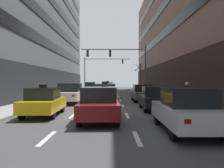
# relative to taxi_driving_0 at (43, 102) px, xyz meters

# --- Properties ---
(ground_plane) EXTENTS (120.00, 120.00, 0.00)m
(ground_plane) POSITION_rel_taxi_driving_0_xyz_m (3.11, 3.06, -0.77)
(ground_plane) COLOR #424247
(sidewalk_left) EXTENTS (2.66, 80.00, 0.14)m
(sidewalk_left) POSITION_rel_taxi_driving_0_xyz_m (-2.77, 3.06, -0.70)
(sidewalk_left) COLOR gray
(sidewalk_left) RESTS_ON ground
(sidewalk_right) EXTENTS (2.66, 80.00, 0.14)m
(sidewalk_right) POSITION_rel_taxi_driving_0_xyz_m (8.99, 3.06, -0.70)
(sidewalk_right) COLOR gray
(sidewalk_right) RESTS_ON ground
(lane_stripe_l1_s2) EXTENTS (0.16, 2.00, 0.01)m
(lane_stripe_l1_s2) POSITION_rel_taxi_driving_0_xyz_m (1.59, -4.94, -0.77)
(lane_stripe_l1_s2) COLOR silver
(lane_stripe_l1_s2) RESTS_ON ground
(lane_stripe_l1_s3) EXTENTS (0.16, 2.00, 0.01)m
(lane_stripe_l1_s3) POSITION_rel_taxi_driving_0_xyz_m (1.59, 0.06, -0.77)
(lane_stripe_l1_s3) COLOR silver
(lane_stripe_l1_s3) RESTS_ON ground
(lane_stripe_l1_s4) EXTENTS (0.16, 2.00, 0.01)m
(lane_stripe_l1_s4) POSITION_rel_taxi_driving_0_xyz_m (1.59, 5.06, -0.77)
(lane_stripe_l1_s4) COLOR silver
(lane_stripe_l1_s4) RESTS_ON ground
(lane_stripe_l1_s5) EXTENTS (0.16, 2.00, 0.01)m
(lane_stripe_l1_s5) POSITION_rel_taxi_driving_0_xyz_m (1.59, 10.06, -0.77)
(lane_stripe_l1_s5) COLOR silver
(lane_stripe_l1_s5) RESTS_ON ground
(lane_stripe_l1_s6) EXTENTS (0.16, 2.00, 0.01)m
(lane_stripe_l1_s6) POSITION_rel_taxi_driving_0_xyz_m (1.59, 15.06, -0.77)
(lane_stripe_l1_s6) COLOR silver
(lane_stripe_l1_s6) RESTS_ON ground
(lane_stripe_l1_s7) EXTENTS (0.16, 2.00, 0.01)m
(lane_stripe_l1_s7) POSITION_rel_taxi_driving_0_xyz_m (1.59, 20.06, -0.77)
(lane_stripe_l1_s7) COLOR silver
(lane_stripe_l1_s7) RESTS_ON ground
(lane_stripe_l1_s8) EXTENTS (0.16, 2.00, 0.01)m
(lane_stripe_l1_s8) POSITION_rel_taxi_driving_0_xyz_m (1.59, 25.06, -0.77)
(lane_stripe_l1_s8) COLOR silver
(lane_stripe_l1_s8) RESTS_ON ground
(lane_stripe_l1_s9) EXTENTS (0.16, 2.00, 0.01)m
(lane_stripe_l1_s9) POSITION_rel_taxi_driving_0_xyz_m (1.59, 30.06, -0.77)
(lane_stripe_l1_s9) COLOR silver
(lane_stripe_l1_s9) RESTS_ON ground
(lane_stripe_l1_s10) EXTENTS (0.16, 2.00, 0.01)m
(lane_stripe_l1_s10) POSITION_rel_taxi_driving_0_xyz_m (1.59, 35.06, -0.77)
(lane_stripe_l1_s10) COLOR silver
(lane_stripe_l1_s10) RESTS_ON ground
(lane_stripe_l2_s2) EXTENTS (0.16, 2.00, 0.01)m
(lane_stripe_l2_s2) POSITION_rel_taxi_driving_0_xyz_m (4.62, -4.94, -0.77)
(lane_stripe_l2_s2) COLOR silver
(lane_stripe_l2_s2) RESTS_ON ground
(lane_stripe_l2_s3) EXTENTS (0.16, 2.00, 0.01)m
(lane_stripe_l2_s3) POSITION_rel_taxi_driving_0_xyz_m (4.62, 0.06, -0.77)
(lane_stripe_l2_s3) COLOR silver
(lane_stripe_l2_s3) RESTS_ON ground
(lane_stripe_l2_s4) EXTENTS (0.16, 2.00, 0.01)m
(lane_stripe_l2_s4) POSITION_rel_taxi_driving_0_xyz_m (4.62, 5.06, -0.77)
(lane_stripe_l2_s4) COLOR silver
(lane_stripe_l2_s4) RESTS_ON ground
(lane_stripe_l2_s5) EXTENTS (0.16, 2.00, 0.01)m
(lane_stripe_l2_s5) POSITION_rel_taxi_driving_0_xyz_m (4.62, 10.06, -0.77)
(lane_stripe_l2_s5) COLOR silver
(lane_stripe_l2_s5) RESTS_ON ground
(lane_stripe_l2_s6) EXTENTS (0.16, 2.00, 0.01)m
(lane_stripe_l2_s6) POSITION_rel_taxi_driving_0_xyz_m (4.62, 15.06, -0.77)
(lane_stripe_l2_s6) COLOR silver
(lane_stripe_l2_s6) RESTS_ON ground
(lane_stripe_l2_s7) EXTENTS (0.16, 2.00, 0.01)m
(lane_stripe_l2_s7) POSITION_rel_taxi_driving_0_xyz_m (4.62, 20.06, -0.77)
(lane_stripe_l2_s7) COLOR silver
(lane_stripe_l2_s7) RESTS_ON ground
(lane_stripe_l2_s8) EXTENTS (0.16, 2.00, 0.01)m
(lane_stripe_l2_s8) POSITION_rel_taxi_driving_0_xyz_m (4.62, 25.06, -0.77)
(lane_stripe_l2_s8) COLOR silver
(lane_stripe_l2_s8) RESTS_ON ground
(lane_stripe_l2_s9) EXTENTS (0.16, 2.00, 0.01)m
(lane_stripe_l2_s9) POSITION_rel_taxi_driving_0_xyz_m (4.62, 30.06, -0.77)
(lane_stripe_l2_s9) COLOR silver
(lane_stripe_l2_s9) RESTS_ON ground
(lane_stripe_l2_s10) EXTENTS (0.16, 2.00, 0.01)m
(lane_stripe_l2_s10) POSITION_rel_taxi_driving_0_xyz_m (4.62, 35.06, -0.77)
(lane_stripe_l2_s10) COLOR silver
(lane_stripe_l2_s10) RESTS_ON ground
(taxi_driving_0) EXTENTS (1.87, 4.22, 1.74)m
(taxi_driving_0) POSITION_rel_taxi_driving_0_xyz_m (0.00, 0.00, 0.00)
(taxi_driving_0) COLOR black
(taxi_driving_0) RESTS_ON ground
(car_driving_1) EXTENTS (1.97, 4.43, 1.64)m
(car_driving_1) POSITION_rel_taxi_driving_0_xyz_m (3.16, -1.71, 0.04)
(car_driving_1) COLOR black
(car_driving_1) RESTS_ON ground
(car_driving_2) EXTENTS (2.07, 4.70, 1.74)m
(car_driving_2) POSITION_rel_taxi_driving_0_xyz_m (0.09, 26.16, 0.09)
(car_driving_2) COLOR black
(car_driving_2) RESTS_ON ground
(taxi_driving_3) EXTENTS (2.11, 4.65, 1.90)m
(taxi_driving_3) POSITION_rel_taxi_driving_0_xyz_m (3.09, 23.80, 0.07)
(taxi_driving_3) COLOR black
(taxi_driving_3) RESTS_ON ground
(taxi_driving_4) EXTENTS (1.90, 4.44, 1.84)m
(taxi_driving_4) POSITION_rel_taxi_driving_0_xyz_m (3.06, 12.13, 0.05)
(taxi_driving_4) COLOR black
(taxi_driving_4) RESTS_ON ground
(car_driving_5) EXTENTS (2.07, 4.69, 1.74)m
(car_driving_5) POSITION_rel_taxi_driving_0_xyz_m (0.22, 6.90, 0.08)
(car_driving_5) COLOR black
(car_driving_5) RESTS_ON ground
(taxi_driving_6) EXTENTS (1.98, 4.57, 1.89)m
(taxi_driving_6) POSITION_rel_taxi_driving_0_xyz_m (3.18, 5.92, 0.07)
(taxi_driving_6) COLOR black
(taxi_driving_6) RESTS_ON ground
(car_parked_0) EXTENTS (1.90, 4.48, 1.68)m
(car_parked_0) POSITION_rel_taxi_driving_0_xyz_m (6.61, -3.96, 0.05)
(car_parked_0) COLOR black
(car_parked_0) RESTS_ON ground
(car_parked_1) EXTENTS (1.84, 4.23, 1.57)m
(car_parked_1) POSITION_rel_taxi_driving_0_xyz_m (6.61, 2.40, 0.00)
(car_parked_1) COLOR black
(car_parked_1) RESTS_ON ground
(car_parked_2) EXTENTS (1.81, 4.29, 1.60)m
(car_parked_2) POSITION_rel_taxi_driving_0_xyz_m (6.61, 8.73, 0.02)
(car_parked_2) COLOR black
(car_parked_2) RESTS_ON ground
(traffic_signal_0) EXTENTS (8.30, 0.35, 6.28)m
(traffic_signal_0) POSITION_rel_taxi_driving_0_xyz_m (5.19, 16.40, 3.86)
(traffic_signal_0) COLOR #4C4C51
(traffic_signal_0) RESTS_ON sidewalk_right
(traffic_signal_1) EXTENTS (9.29, 0.35, 6.64)m
(traffic_signal_1) POSITION_rel_taxi_driving_0_xyz_m (0.94, 34.16, 4.06)
(traffic_signal_1) COLOR #4C4C51
(traffic_signal_1) RESTS_ON sidewalk_left
(street_tree_0) EXTENTS (2.06, 1.97, 5.03)m
(street_tree_0) POSITION_rel_taxi_driving_0_xyz_m (8.73, 27.05, 2.00)
(street_tree_0) COLOR #4C3823
(street_tree_0) RESTS_ON sidewalk_right
(pedestrian_0) EXTENTS (0.28, 0.52, 1.72)m
(pedestrian_0) POSITION_rel_taxi_driving_0_xyz_m (8.22, 0.83, 0.37)
(pedestrian_0) COLOR black
(pedestrian_0) RESTS_ON sidewalk_right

